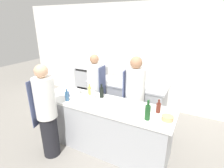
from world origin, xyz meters
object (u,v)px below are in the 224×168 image
Objects in this scene: bowl_prep_small at (168,118)px; chef_at_prep_near at (47,113)px; stockpot at (132,77)px; bottle_wine at (67,96)px; chef_at_stove at (96,91)px; bottle_olive_oil at (158,107)px; bottle_water at (93,94)px; bottle_vinegar at (148,112)px; cup at (67,94)px; chef_at_pass_far at (134,99)px; bowl_mixing_large at (77,92)px; oven_range at (91,83)px; bottle_sauce at (102,92)px; bottle_cooking_oil at (90,90)px.

chef_at_prep_near is at bearing -162.97° from bowl_prep_small.
bottle_wine is at bearing -114.35° from stockpot.
chef_at_stove is 1.60m from bottle_olive_oil.
bowl_prep_small is at bearing 5.37° from bottle_wine.
bottle_olive_oil is 0.80× the size of bottle_water.
cup is at bearing 176.89° from bottle_vinegar.
chef_at_pass_far reaches higher than chef_at_prep_near.
chef_at_stove is 9.93× the size of bowl_mixing_large.
cup is (0.69, -1.85, 0.47)m from oven_range.
bottle_olive_oil is at bearing -78.75° from chef_at_prep_near.
oven_range is 5.84× the size of bowl_prep_small.
chef_at_prep_near is at bearing -94.67° from bowl_mixing_large.
cup is (-1.63, 0.09, -0.08)m from bottle_vinegar.
bottle_olive_oil reaches higher than bowl_mixing_large.
bottle_water is at bearing 35.54° from bottle_wine.
bottle_olive_oil is (1.71, 0.75, 0.17)m from chef_at_prep_near.
bottle_sauce is at bearing -47.66° from chef_at_prep_near.
bowl_mixing_large is at bearing 97.52° from bottle_wine.
bottle_olive_oil is 0.71× the size of bottle_vinegar.
bowl_prep_small is (1.29, -0.26, -0.07)m from bottle_sauce.
oven_range is 3.08m from bottle_vinegar.
cup is at bearing -10.55° from chef_at_prep_near.
bowl_mixing_large is (-1.06, -0.46, 0.12)m from chef_at_pass_far.
bottle_water is at bearing -41.05° from bottle_cooking_oil.
bottle_vinegar is at bearing -157.02° from bowl_prep_small.
bowl_mixing_large is at bearing 106.73° from chef_at_pass_far.
chef_at_stove reaches higher than stockpot.
chef_at_pass_far is at bearing -32.85° from oven_range.
bottle_vinegar reaches higher than stockpot.
chef_at_prep_near is 7.91× the size of bottle_cooking_oil.
bottle_olive_oil is 2.33× the size of cup.
bottle_olive_oil is at bearing -4.23° from bottle_cooking_oil.
bottle_sauce is (-1.11, 0.09, 0.02)m from bottle_olive_oil.
bottle_wine reaches higher than bowl_mixing_large.
cup is 0.34× the size of stockpot.
bottle_olive_oil is at bearing 11.95° from bottle_wine.
bowl_mixing_large is at bearing -121.93° from stockpot.
chef_at_stove is 9.53× the size of bowl_prep_small.
chef_at_pass_far is 17.90× the size of cup.
chef_at_prep_near is 1.66m from chef_at_pass_far.
oven_range is 1.92m from bottle_cooking_oil.
chef_at_prep_near is 1.04m from bottle_sauce.
bottle_vinegar is at bearing 55.79° from chef_at_stove.
bottle_vinegar is at bearing -11.48° from bottle_water.
chef_at_stove is 6.15× the size of bottle_sauce.
oven_range reaches higher than bowl_prep_small.
bowl_mixing_large is (-0.43, 0.07, -0.07)m from bottle_water.
bottle_olive_oil is at bearing -135.57° from chef_at_pass_far.
bottle_wine is (-1.50, -0.05, -0.03)m from bottle_vinegar.
chef_at_pass_far is at bearing 23.94° from bottle_cooking_oil.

